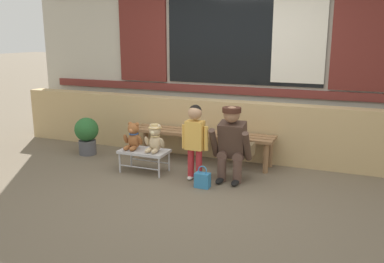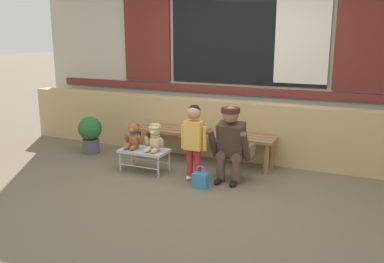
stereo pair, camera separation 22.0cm
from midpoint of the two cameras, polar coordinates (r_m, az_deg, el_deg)
ground_plane at (r=4.89m, az=1.73°, el=-8.15°), size 60.00×60.00×0.00m
brick_low_wall at (r=6.05m, az=6.99°, el=0.18°), size 7.29×0.25×0.85m
shop_facade at (r=6.39m, az=8.85°, el=13.90°), size 7.44×0.26×3.74m
wooden_bench_long at (r=5.85m, az=2.50°, el=-0.72°), size 2.10×0.40×0.44m
small_display_bench at (r=5.49m, az=-5.48°, el=-2.85°), size 0.64×0.36×0.30m
teddy_bear_plain at (r=5.52m, az=-6.96°, el=-0.68°), size 0.28×0.26×0.36m
teddy_bear_with_hat at (r=5.37m, az=-4.03°, el=-0.93°), size 0.28×0.27×0.36m
child_standing at (r=5.06m, az=1.51°, el=-0.38°), size 0.35×0.18×0.96m
adult_crouching at (r=5.09m, az=6.77°, el=-1.68°), size 0.50×0.49×0.95m
handbag_on_ground at (r=4.94m, az=2.45°, el=-6.74°), size 0.18×0.11×0.27m
potted_plant at (r=6.46m, az=-13.01°, el=-0.17°), size 0.36×0.36×0.57m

